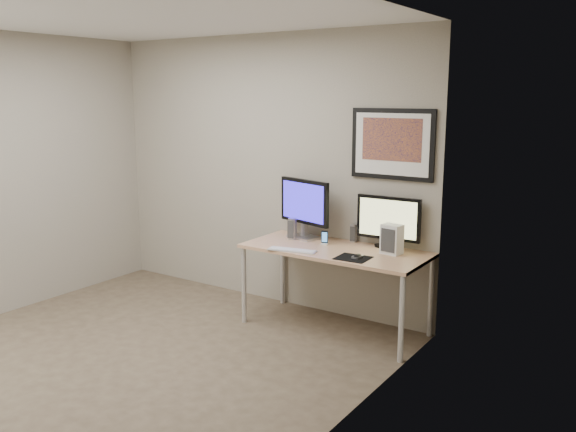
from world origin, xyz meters
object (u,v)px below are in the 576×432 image
object	(u,v)px
speaker_right	(353,233)
framed_art	(392,144)
monitor_tv	(388,221)
fan_unit	(392,239)
phone_dock	(325,238)
desk	(335,256)
keyboard	(292,250)
monitor_large	(304,206)
speaker_left	(292,229)

from	to	relation	value
speaker_right	framed_art	bearing A→B (deg)	-11.76
monitor_tv	fan_unit	bearing A→B (deg)	-57.58
speaker_right	fan_unit	bearing A→B (deg)	-39.13
monitor_tv	phone_dock	world-z (taller)	monitor_tv
desk	speaker_right	size ratio (longest dim) A/B	9.93
desk	fan_unit	world-z (taller)	fan_unit
fan_unit	speaker_right	bearing A→B (deg)	164.43
phone_dock	keyboard	bearing A→B (deg)	-127.60
framed_art	monitor_tv	size ratio (longest dim) A/B	1.30
monitor_tv	speaker_right	bearing A→B (deg)	172.57
monitor_large	monitor_tv	distance (m)	0.80
speaker_left	phone_dock	xyz separation A→B (m)	(0.35, -0.02, -0.04)
monitor_tv	speaker_left	distance (m)	0.89
framed_art	phone_dock	size ratio (longest dim) A/B	5.95
monitor_large	phone_dock	distance (m)	0.39
framed_art	speaker_right	distance (m)	0.88
desk	monitor_large	xyz separation A→B (m)	(-0.43, 0.18, 0.37)
monitor_tv	speaker_right	world-z (taller)	monitor_tv
phone_dock	fan_unit	size ratio (longest dim) A/B	0.51
framed_art	monitor_tv	bearing A→B (deg)	-77.23
desk	fan_unit	distance (m)	0.52
desk	monitor_large	bearing A→B (deg)	157.23
desk	phone_dock	bearing A→B (deg)	154.60
monitor_tv	speaker_right	size ratio (longest dim) A/B	3.57
speaker_left	phone_dock	distance (m)	0.35
desk	speaker_left	distance (m)	0.53
desk	keyboard	size ratio (longest dim) A/B	3.79
monitor_large	phone_dock	world-z (taller)	monitor_large
phone_dock	framed_art	bearing A→B (deg)	9.12
framed_art	fan_unit	size ratio (longest dim) A/B	3.01
framed_art	keyboard	world-z (taller)	framed_art
monitor_large	fan_unit	xyz separation A→B (m)	(0.90, -0.07, -0.18)
keyboard	desk	bearing A→B (deg)	34.52
monitor_large	speaker_left	world-z (taller)	monitor_large
fan_unit	monitor_large	bearing A→B (deg)	-176.77
desk	fan_unit	xyz separation A→B (m)	(0.47, 0.11, 0.19)
monitor_tv	keyboard	distance (m)	0.87
framed_art	monitor_tv	world-z (taller)	framed_art
keyboard	monitor_large	bearing A→B (deg)	98.67
desk	framed_art	distance (m)	1.07
keyboard	fan_unit	world-z (taller)	fan_unit
speaker_right	keyboard	xyz separation A→B (m)	(-0.28, -0.58, -0.07)
monitor_large	keyboard	size ratio (longest dim) A/B	1.39
speaker_right	fan_unit	xyz separation A→B (m)	(0.46, -0.20, 0.04)
speaker_right	speaker_left	bearing A→B (deg)	-172.56
keyboard	fan_unit	distance (m)	0.84
framed_art	fan_unit	bearing A→B (deg)	-60.93
monitor_large	desk	bearing A→B (deg)	-7.46
monitor_tv	monitor_large	bearing A→B (deg)	-175.05
desk	monitor_tv	distance (m)	0.55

